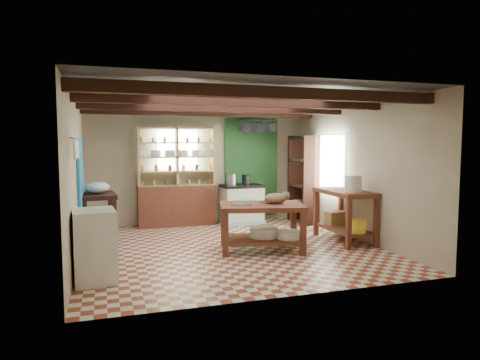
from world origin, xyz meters
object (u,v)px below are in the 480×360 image
object	(u,v)px
white_cabinet	(95,246)
cat	(276,198)
work_table	(261,227)
right_counter	(344,216)
prep_table	(98,218)
stove	(242,204)

from	to	relation	value
white_cabinet	cat	world-z (taller)	cat
white_cabinet	cat	xyz separation A→B (m)	(2.95, 0.87, 0.41)
work_table	cat	xyz separation A→B (m)	(0.25, -0.01, 0.49)
work_table	right_counter	xyz separation A→B (m)	(1.71, 0.15, 0.08)
work_table	prep_table	distance (m)	3.07
stove	white_cabinet	world-z (taller)	white_cabinet
right_counter	work_table	bearing A→B (deg)	-174.00
work_table	stove	xyz separation A→B (m)	(0.44, 2.45, 0.05)
work_table	prep_table	xyz separation A→B (m)	(-2.67, 1.51, 0.05)
white_cabinet	prep_table	bearing A→B (deg)	84.73
stove	right_counter	size ratio (longest dim) A/B	0.68
stove	white_cabinet	size ratio (longest dim) A/B	0.95
work_table	prep_table	bearing A→B (deg)	164.00
white_cabinet	cat	bearing A→B (deg)	11.72
prep_table	white_cabinet	size ratio (longest dim) A/B	0.94
stove	cat	xyz separation A→B (m)	(-0.18, -2.46, 0.44)
stove	white_cabinet	xyz separation A→B (m)	(-3.13, -3.33, 0.03)
work_table	right_counter	distance (m)	1.72
prep_table	white_cabinet	distance (m)	2.39
work_table	right_counter	size ratio (longest dim) A/B	1.05
stove	prep_table	xyz separation A→B (m)	(-3.11, -0.94, 0.01)
prep_table	cat	bearing A→B (deg)	-32.18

